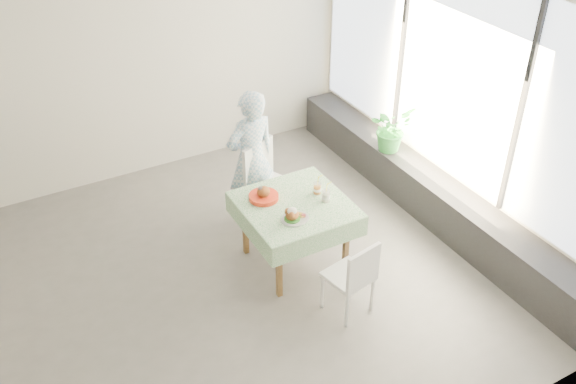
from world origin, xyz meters
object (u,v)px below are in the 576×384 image
cafe_table (295,226)px  diner (251,159)px  juice_cup_orange (317,189)px  potted_plant (391,129)px  chair_far (272,202)px  chair_near (349,290)px  main_dish (294,216)px

cafe_table → diner: (-0.04, 0.89, 0.34)m
juice_cup_orange → potted_plant: (1.44, 0.70, -0.02)m
juice_cup_orange → potted_plant: bearing=25.9°
cafe_table → chair_far: bearing=81.0°
diner → juice_cup_orange: (0.33, -0.84, -0.00)m
cafe_table → chair_far: (0.11, 0.70, -0.16)m
cafe_table → juice_cup_orange: bearing=9.6°
chair_near → main_dish: size_ratio=2.92×
diner → potted_plant: diner is taller
diner → main_dish: size_ratio=5.69×
chair_far → chair_near: 1.56m
cafe_table → chair_far: size_ratio=1.07×
chair_far → main_dish: chair_far is taller
chair_far → potted_plant: 1.69m
chair_far → potted_plant: (1.62, 0.05, 0.47)m
cafe_table → main_dish: main_dish is taller
chair_far → main_dish: bearing=-105.4°
chair_near → juice_cup_orange: juice_cup_orange is taller
chair_far → diner: (-0.15, 0.19, 0.50)m
diner → potted_plant: (1.77, -0.14, -0.02)m
chair_far → juice_cup_orange: size_ratio=4.14×
chair_near → potted_plant: potted_plant is taller
main_dish → juice_cup_orange: size_ratio=1.18×
main_dish → diner: bearing=84.6°
diner → juice_cup_orange: bearing=106.1°
diner → chair_near: bearing=89.2°
chair_near → cafe_table: bearing=96.1°
diner → main_dish: 1.13m
cafe_table → potted_plant: 1.91m
juice_cup_orange → potted_plant: potted_plant is taller
diner → main_dish: bearing=79.5°
main_dish → potted_plant: bearing=27.6°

